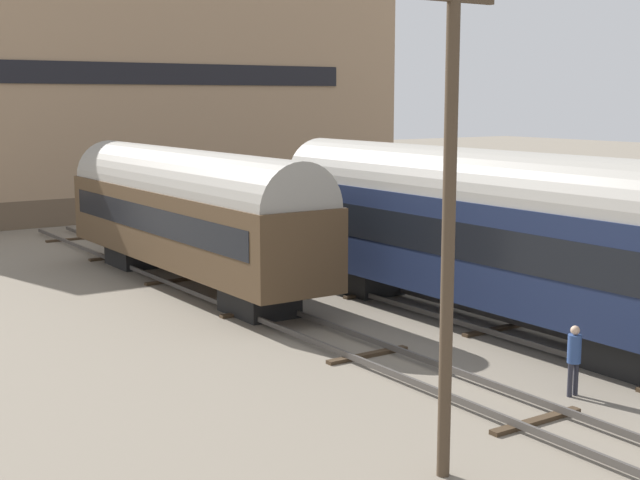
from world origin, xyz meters
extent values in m
plane|color=slate|center=(0.00, 0.00, 0.00)|extent=(200.00, 200.00, 0.00)
cube|color=#4C4742|center=(-5.56, 0.00, 0.18)|extent=(0.08, 60.00, 0.16)
cube|color=#4C4742|center=(-4.13, 0.00, 0.18)|extent=(0.08, 60.00, 0.16)
cube|color=#3D2D1E|center=(-4.84, -3.00, 0.05)|extent=(2.60, 0.24, 0.10)
cube|color=#3D2D1E|center=(-4.84, 3.00, 0.05)|extent=(2.60, 0.24, 0.10)
cube|color=#3D2D1E|center=(-4.84, 9.00, 0.05)|extent=(2.60, 0.24, 0.10)
cube|color=#3D2D1E|center=(-4.84, 15.00, 0.05)|extent=(2.60, 0.24, 0.10)
cube|color=#3D2D1E|center=(-4.84, 21.00, 0.05)|extent=(2.60, 0.24, 0.10)
cube|color=#3D2D1E|center=(-4.84, 27.00, 0.05)|extent=(2.60, 0.24, 0.10)
cube|color=#4C4742|center=(-0.72, 0.00, 0.18)|extent=(0.08, 60.00, 0.16)
cube|color=#4C4742|center=(0.72, 0.00, 0.18)|extent=(0.08, 60.00, 0.16)
cube|color=#3D2D1E|center=(0.00, 3.00, 0.05)|extent=(2.60, 0.24, 0.10)
cube|color=#3D2D1E|center=(0.00, 9.00, 0.05)|extent=(2.60, 0.24, 0.10)
cube|color=#3D2D1E|center=(0.00, 15.00, 0.05)|extent=(2.60, 0.24, 0.10)
cube|color=#3D2D1E|center=(0.00, 21.00, 0.05)|extent=(2.60, 0.24, 0.10)
cube|color=#3D2D1E|center=(0.00, 27.00, 0.05)|extent=(2.60, 0.24, 0.10)
cube|color=#3D2D1E|center=(4.84, 3.00, 0.05)|extent=(2.60, 0.24, 0.10)
cube|color=#3D2D1E|center=(4.84, 9.00, 0.05)|extent=(2.60, 0.24, 0.10)
cube|color=#3D2D1E|center=(4.84, 15.00, 0.05)|extent=(2.60, 0.24, 0.10)
cube|color=#3D2D1E|center=(4.84, 21.00, 0.05)|extent=(2.60, 0.24, 0.10)
cube|color=#3D2D1E|center=(4.84, 27.00, 0.05)|extent=(2.60, 0.24, 0.10)
cube|color=black|center=(0.00, 9.57, 0.50)|extent=(1.80, 2.40, 1.00)
cube|color=black|center=(0.00, -1.89, 0.50)|extent=(1.80, 2.40, 1.00)
cube|color=#192342|center=(0.00, 3.84, 2.50)|extent=(2.99, 17.63, 3.00)
cube|color=black|center=(0.00, 3.84, 2.86)|extent=(3.03, 16.22, 1.08)
cylinder|color=gray|center=(0.00, 3.84, 4.00)|extent=(2.84, 17.28, 2.84)
cube|color=black|center=(-4.84, 19.04, 0.50)|extent=(1.80, 2.40, 1.00)
cube|color=black|center=(-4.84, 8.82, 0.50)|extent=(1.80, 2.40, 1.00)
cube|color=#4C3823|center=(-4.84, 13.93, 2.31)|extent=(3.09, 15.72, 2.63)
cube|color=black|center=(-4.84, 13.93, 2.63)|extent=(3.13, 14.46, 0.95)
cylinder|color=gray|center=(-4.84, 13.93, 3.63)|extent=(2.93, 15.41, 2.93)
cylinder|color=brown|center=(6.31, 9.78, 0.51)|extent=(0.20, 0.20, 1.02)
cylinder|color=brown|center=(9.13, 9.78, 0.51)|extent=(0.20, 0.20, 1.02)
cylinder|color=#282833|center=(-2.89, -2.24, 0.40)|extent=(0.12, 0.12, 0.81)
cylinder|color=#282833|center=(-2.69, -2.24, 0.40)|extent=(0.12, 0.12, 0.81)
cylinder|color=navy|center=(-2.79, -2.24, 1.14)|extent=(0.32, 0.32, 0.67)
sphere|color=tan|center=(-2.79, -2.24, 1.59)|extent=(0.22, 0.22, 0.22)
cylinder|color=#473828|center=(-8.31, -3.87, 4.89)|extent=(0.24, 0.24, 9.78)
cube|color=brown|center=(3.10, 38.80, 0.75)|extent=(32.38, 13.57, 1.50)
cube|color=#9E7F60|center=(3.10, 38.80, 8.24)|extent=(32.38, 13.57, 13.48)
cube|color=black|center=(3.10, 31.96, 8.24)|extent=(22.67, 0.10, 1.20)
camera|label=1|loc=(-18.95, -15.53, 6.94)|focal=50.00mm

